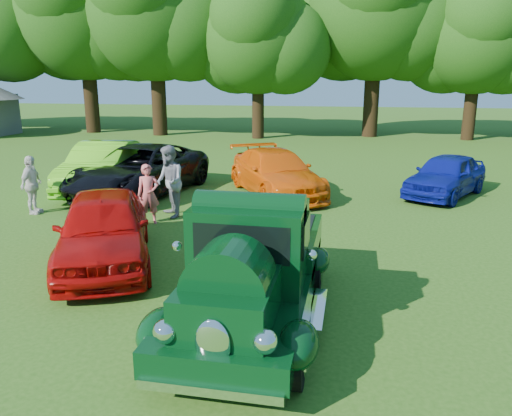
% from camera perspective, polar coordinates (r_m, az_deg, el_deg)
% --- Properties ---
extents(ground, '(120.00, 120.00, 0.00)m').
position_cam_1_polar(ground, '(8.45, -4.70, -10.77)').
color(ground, '#275112').
rests_on(ground, ground).
extents(hero_pickup, '(2.24, 4.82, 1.88)m').
position_cam_1_polar(hero_pickup, '(7.58, -0.35, -7.05)').
color(hero_pickup, black).
rests_on(hero_pickup, ground).
extents(red_convertible, '(3.35, 4.63, 1.46)m').
position_cam_1_polar(red_convertible, '(10.32, -17.01, -2.25)').
color(red_convertible, '#9E0806').
rests_on(red_convertible, ground).
extents(back_car_lime, '(2.35, 5.00, 1.58)m').
position_cam_1_polar(back_car_lime, '(17.19, -17.04, 4.53)').
color(back_car_lime, '#53B618').
rests_on(back_car_lime, ground).
extents(back_car_black, '(3.39, 5.92, 1.55)m').
position_cam_1_polar(back_car_black, '(16.33, -13.18, 4.24)').
color(back_car_black, black).
rests_on(back_car_black, ground).
extents(back_car_orange, '(4.12, 5.19, 1.41)m').
position_cam_1_polar(back_car_orange, '(15.87, 2.29, 4.04)').
color(back_car_orange, '#E35608').
rests_on(back_car_orange, ground).
extents(back_car_blue, '(3.26, 4.16, 1.33)m').
position_cam_1_polar(back_car_blue, '(16.77, 20.88, 3.52)').
color(back_car_blue, navy).
rests_on(back_car_blue, ground).
extents(spectator_pink, '(0.67, 0.59, 1.53)m').
position_cam_1_polar(spectator_pink, '(12.91, -12.19, 1.54)').
color(spectator_pink, '#D45957').
rests_on(spectator_pink, ground).
extents(spectator_grey, '(1.12, 1.18, 1.92)m').
position_cam_1_polar(spectator_grey, '(13.40, -9.91, 2.97)').
color(spectator_grey, gray).
rests_on(spectator_grey, ground).
extents(spectator_white, '(0.49, 0.97, 1.60)m').
position_cam_1_polar(spectator_white, '(14.86, -24.27, 2.40)').
color(spectator_white, silver).
rests_on(spectator_white, ground).
extents(tree_line, '(65.02, 10.49, 12.07)m').
position_cam_1_polar(tree_line, '(32.16, 1.57, 20.80)').
color(tree_line, black).
rests_on(tree_line, ground).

